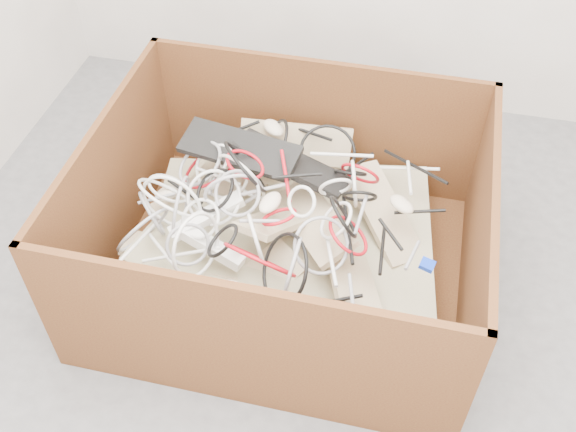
% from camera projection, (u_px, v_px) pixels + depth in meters
% --- Properties ---
extents(ground, '(3.00, 3.00, 0.00)m').
position_uv_depth(ground, '(307.00, 346.00, 2.33)').
color(ground, '#4F4F51').
rests_on(ground, ground).
extents(room_shell, '(3.04, 3.04, 2.50)m').
position_uv_depth(room_shell, '(319.00, 20.00, 1.43)').
color(room_shell, silver).
rests_on(room_shell, ground).
extents(cardboard_box, '(1.32, 1.10, 0.62)m').
position_uv_depth(cardboard_box, '(282.00, 248.00, 2.45)').
color(cardboard_box, '#3F1C0F').
rests_on(cardboard_box, ground).
extents(keyboard_pile, '(1.04, 0.93, 0.37)m').
position_uv_depth(keyboard_pile, '(280.00, 211.00, 2.39)').
color(keyboard_pile, '#C1B088').
rests_on(keyboard_pile, cardboard_box).
extents(mice_scatter, '(0.94, 0.79, 0.16)m').
position_uv_depth(mice_scatter, '(269.00, 200.00, 2.32)').
color(mice_scatter, beige).
rests_on(mice_scatter, keyboard_pile).
extents(power_strip_left, '(0.24, 0.20, 0.11)m').
position_uv_depth(power_strip_left, '(207.00, 216.00, 2.25)').
color(power_strip_left, white).
rests_on(power_strip_left, keyboard_pile).
extents(power_strip_right, '(0.26, 0.12, 0.09)m').
position_uv_depth(power_strip_right, '(209.00, 245.00, 2.22)').
color(power_strip_right, white).
rests_on(power_strip_right, keyboard_pile).
extents(vga_plug, '(0.05, 0.05, 0.03)m').
position_uv_depth(vga_plug, '(427.00, 265.00, 2.13)').
color(vga_plug, '#0D31CB').
rests_on(vga_plug, keyboard_pile).
extents(cable_tangle, '(1.07, 0.86, 0.39)m').
position_uv_depth(cable_tangle, '(244.00, 202.00, 2.26)').
color(cable_tangle, black).
rests_on(cable_tangle, keyboard_pile).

